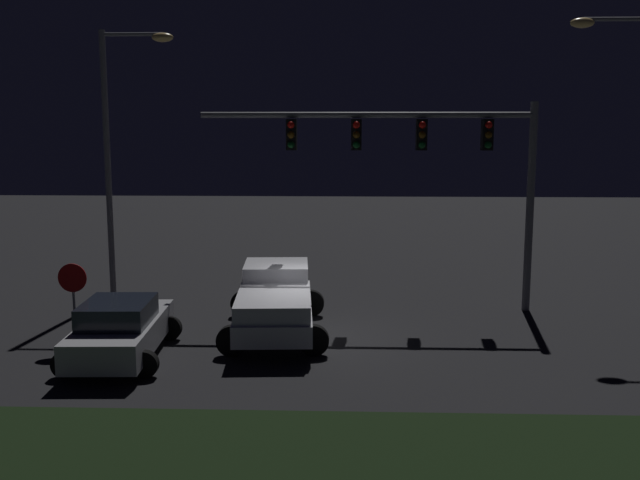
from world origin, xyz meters
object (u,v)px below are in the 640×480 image
(pickup_truck, at_px, (275,298))
(car_sedan, at_px, (120,329))
(street_lamp_right, at_px, (640,131))
(traffic_signal_gantry, at_px, (422,150))
(street_lamp_left, at_px, (120,134))
(stop_sign, at_px, (73,289))

(pickup_truck, xyz_separation_m, car_sedan, (-3.65, -2.42, -0.26))
(pickup_truck, xyz_separation_m, street_lamp_right, (10.68, 2.33, 4.61))
(traffic_signal_gantry, height_order, street_lamp_right, street_lamp_right)
(street_lamp_left, xyz_separation_m, stop_sign, (0.35, -5.63, -3.92))
(pickup_truck, relative_size, street_lamp_left, 0.62)
(car_sedan, height_order, street_lamp_left, street_lamp_left)
(street_lamp_right, xyz_separation_m, stop_sign, (-15.85, -3.82, -4.05))
(car_sedan, relative_size, street_lamp_left, 0.51)
(pickup_truck, height_order, street_lamp_right, street_lamp_right)
(car_sedan, relative_size, stop_sign, 2.01)
(traffic_signal_gantry, height_order, street_lamp_left, street_lamp_left)
(car_sedan, distance_m, street_lamp_right, 15.87)
(car_sedan, height_order, stop_sign, stop_sign)
(car_sedan, xyz_separation_m, street_lamp_left, (-1.87, 6.56, 4.75))
(street_lamp_left, relative_size, street_lamp_right, 0.98)
(traffic_signal_gantry, bearing_deg, street_lamp_left, 172.17)
(traffic_signal_gantry, distance_m, street_lamp_left, 9.93)
(traffic_signal_gantry, height_order, stop_sign, traffic_signal_gantry)
(pickup_truck, distance_m, street_lamp_left, 8.23)
(street_lamp_left, height_order, street_lamp_right, street_lamp_right)
(car_sedan, distance_m, street_lamp_left, 8.31)
(pickup_truck, height_order, traffic_signal_gantry, traffic_signal_gantry)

